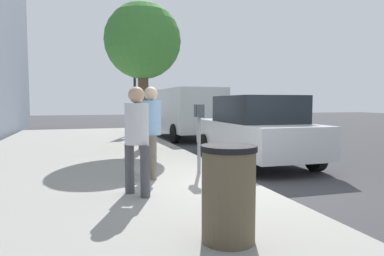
% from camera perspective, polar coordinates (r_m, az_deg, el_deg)
% --- Properties ---
extents(ground_plane, '(80.00, 80.00, 0.00)m').
position_cam_1_polar(ground_plane, '(6.74, 9.10, -9.55)').
color(ground_plane, '#38383A').
rests_on(ground_plane, ground).
extents(sidewalk_slab, '(28.00, 6.00, 0.15)m').
position_cam_1_polar(sidewalk_slab, '(6.05, -17.75, -10.57)').
color(sidewalk_slab, gray).
rests_on(sidewalk_slab, ground_plane).
extents(parking_meter, '(0.36, 0.12, 1.41)m').
position_cam_1_polar(parking_meter, '(7.04, 1.18, 0.71)').
color(parking_meter, gray).
rests_on(parking_meter, sidewalk_slab).
extents(pedestrian_at_meter, '(0.53, 0.38, 1.75)m').
position_cam_1_polar(pedestrian_at_meter, '(6.66, -6.75, 0.56)').
color(pedestrian_at_meter, '#726656').
rests_on(pedestrian_at_meter, sidewalk_slab).
extents(pedestrian_bystander, '(0.46, 0.37, 1.69)m').
position_cam_1_polar(pedestrian_bystander, '(5.41, -9.09, -0.74)').
color(pedestrian_bystander, '#47474C').
rests_on(pedestrian_bystander, sidewalk_slab).
extents(parked_sedan_near, '(4.44, 2.04, 1.77)m').
position_cam_1_polar(parked_sedan_near, '(9.22, 10.36, -0.21)').
color(parked_sedan_near, silver).
rests_on(parked_sedan_near, ground_plane).
extents(parked_van_far, '(5.27, 2.26, 2.18)m').
position_cam_1_polar(parked_van_far, '(15.44, -1.25, 2.97)').
color(parked_van_far, silver).
rests_on(parked_van_far, ground_plane).
extents(street_tree, '(2.32, 2.32, 4.49)m').
position_cam_1_polar(street_tree, '(10.93, -8.13, 13.86)').
color(street_tree, brown).
rests_on(street_tree, sidewalk_slab).
extents(traffic_signal, '(0.24, 0.44, 3.60)m').
position_cam_1_polar(traffic_signal, '(16.63, -9.07, 7.55)').
color(traffic_signal, black).
rests_on(traffic_signal, sidewalk_slab).
extents(trash_bin, '(0.59, 0.59, 1.01)m').
position_cam_1_polar(trash_bin, '(3.68, 6.04, -10.64)').
color(trash_bin, brown).
rests_on(trash_bin, sidewalk_slab).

